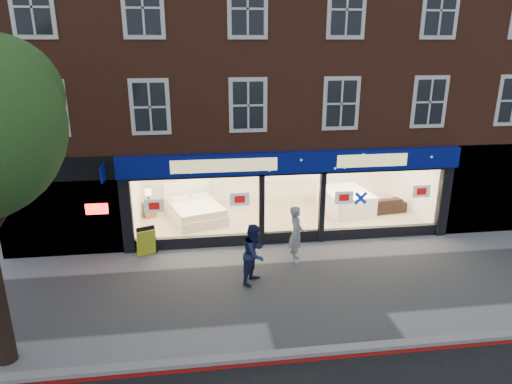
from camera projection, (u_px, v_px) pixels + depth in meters
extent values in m
plane|color=gray|center=(313.00, 286.00, 13.11)|extent=(120.00, 120.00, 0.00)
cube|color=#8C0A07|center=(347.00, 357.00, 10.19)|extent=(60.00, 0.10, 0.01)
cube|color=gray|center=(344.00, 349.00, 10.36)|extent=(60.00, 0.25, 0.12)
cube|color=tan|center=(280.00, 218.00, 18.03)|extent=(11.00, 4.50, 0.10)
cube|color=brown|center=(274.00, 42.00, 17.58)|extent=(19.00, 8.00, 6.70)
cube|color=navy|center=(294.00, 162.00, 14.88)|extent=(11.40, 0.28, 0.70)
cube|color=black|center=(291.00, 237.00, 15.94)|extent=(11.00, 0.18, 0.40)
cube|color=black|center=(127.00, 215.00, 14.88)|extent=(0.35, 0.30, 2.60)
cube|color=black|center=(443.00, 200.00, 16.25)|extent=(0.35, 0.30, 2.60)
cube|color=white|center=(196.00, 208.00, 15.06)|extent=(4.20, 0.02, 2.10)
cube|color=white|center=(384.00, 200.00, 15.87)|extent=(4.20, 0.02, 2.10)
cube|color=white|center=(291.00, 210.00, 15.80)|extent=(1.80, 0.02, 2.10)
cube|color=silver|center=(271.00, 172.00, 19.75)|extent=(11.00, 0.20, 2.60)
cube|color=#FFEAC6|center=(281.00, 155.00, 17.22)|extent=(11.00, 4.50, 0.12)
cube|color=black|center=(60.00, 205.00, 14.74)|extent=(3.80, 0.60, 3.30)
cube|color=#FF140C|center=(97.00, 209.00, 14.58)|extent=(0.70, 0.04, 0.35)
cube|color=black|center=(494.00, 188.00, 16.53)|extent=(4.00, 0.40, 3.30)
cube|color=silver|center=(197.00, 216.00, 17.57)|extent=(2.39, 2.60, 0.38)
cube|color=silver|center=(196.00, 208.00, 17.47)|extent=(2.30, 2.50, 0.27)
cube|color=silver|center=(187.00, 196.00, 18.40)|extent=(1.86, 0.70, 1.29)
cube|color=silver|center=(180.00, 199.00, 17.91)|extent=(0.76, 0.54, 0.13)
cube|color=silver|center=(200.00, 196.00, 18.23)|extent=(0.76, 0.54, 0.13)
cube|color=brown|center=(149.00, 210.00, 17.97)|extent=(0.59, 0.59, 0.55)
cube|color=white|center=(345.00, 207.00, 18.64)|extent=(1.96, 2.34, 0.28)
cube|color=white|center=(346.00, 201.00, 18.55)|extent=(1.96, 2.34, 0.28)
cube|color=white|center=(346.00, 194.00, 18.46)|extent=(1.96, 2.34, 0.28)
imported|color=black|center=(379.00, 205.00, 18.44)|extent=(2.21, 1.08, 0.62)
cube|color=gold|center=(147.00, 242.00, 14.88)|extent=(0.72, 0.59, 0.95)
imported|color=#929599|center=(296.00, 234.00, 14.37)|extent=(0.57, 0.75, 1.85)
imported|color=#192046|center=(255.00, 254.00, 13.10)|extent=(1.05, 1.11, 1.80)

